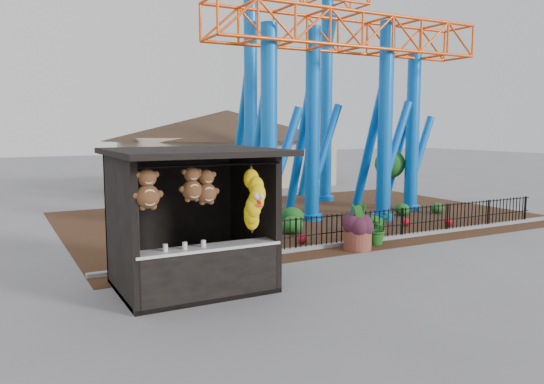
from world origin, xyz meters
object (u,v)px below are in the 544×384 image
prize_booth (195,222)px  roller_coaster (323,55)px  terracotta_planter (358,239)px  potted_plant (376,228)px

prize_booth → roller_coaster: 11.98m
prize_booth → roller_coaster: roller_coaster is taller
terracotta_planter → potted_plant: bearing=18.6°
roller_coaster → terracotta_planter: 8.85m
terracotta_planter → roller_coaster: bearing=66.2°
roller_coaster → potted_plant: size_ratio=10.69×
terracotta_planter → potted_plant: potted_plant is taller
roller_coaster → potted_plant: 8.27m
terracotta_planter → potted_plant: 1.00m
roller_coaster → terracotta_planter: (-2.58, -5.84, -6.13)m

